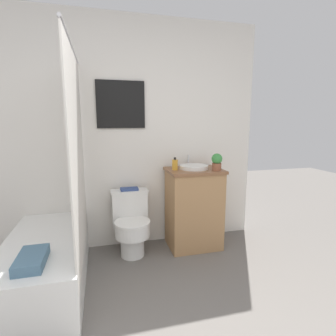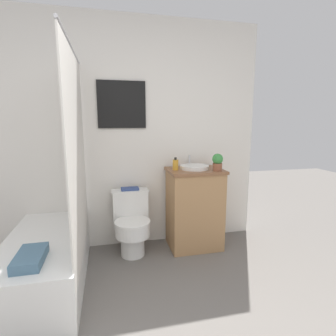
{
  "view_description": "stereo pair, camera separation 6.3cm",
  "coord_description": "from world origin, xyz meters",
  "px_view_note": "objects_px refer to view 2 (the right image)",
  "views": [
    {
      "loc": [
        -0.24,
        -0.6,
        1.4
      ],
      "look_at": [
        0.39,
        1.84,
        0.95
      ],
      "focal_mm": 28.0,
      "sensor_mm": 36.0,
      "label": 1
    },
    {
      "loc": [
        -0.18,
        -0.62,
        1.4
      ],
      "look_at": [
        0.39,
        1.84,
        0.95
      ],
      "focal_mm": 28.0,
      "sensor_mm": 36.0,
      "label": 2
    }
  ],
  "objects_px": {
    "sink": "(194,167)",
    "soap_bottle": "(175,165)",
    "potted_plant": "(218,162)",
    "book_on_tank": "(130,189)",
    "toilet": "(132,224)"
  },
  "relations": [
    {
      "from": "sink",
      "to": "soap_bottle",
      "type": "distance_m",
      "value": 0.22
    },
    {
      "from": "sink",
      "to": "potted_plant",
      "type": "bearing_deg",
      "value": -35.78
    },
    {
      "from": "potted_plant",
      "to": "soap_bottle",
      "type": "bearing_deg",
      "value": 162.14
    },
    {
      "from": "soap_bottle",
      "to": "book_on_tank",
      "type": "distance_m",
      "value": 0.56
    },
    {
      "from": "potted_plant",
      "to": "book_on_tank",
      "type": "xyz_separation_m",
      "value": [
        -0.9,
        0.24,
        -0.3
      ]
    },
    {
      "from": "toilet",
      "to": "potted_plant",
      "type": "distance_m",
      "value": 1.12
    },
    {
      "from": "toilet",
      "to": "potted_plant",
      "type": "height_order",
      "value": "potted_plant"
    },
    {
      "from": "sink",
      "to": "soap_bottle",
      "type": "xyz_separation_m",
      "value": [
        -0.22,
        -0.01,
        0.04
      ]
    },
    {
      "from": "toilet",
      "to": "soap_bottle",
      "type": "distance_m",
      "value": 0.78
    },
    {
      "from": "toilet",
      "to": "sink",
      "type": "height_order",
      "value": "sink"
    },
    {
      "from": "toilet",
      "to": "sink",
      "type": "bearing_deg",
      "value": 2.07
    },
    {
      "from": "toilet",
      "to": "potted_plant",
      "type": "relative_size",
      "value": 3.71
    },
    {
      "from": "soap_bottle",
      "to": "potted_plant",
      "type": "height_order",
      "value": "potted_plant"
    },
    {
      "from": "sink",
      "to": "potted_plant",
      "type": "relative_size",
      "value": 1.96
    },
    {
      "from": "sink",
      "to": "book_on_tank",
      "type": "xyz_separation_m",
      "value": [
        -0.7,
        0.1,
        -0.23
      ]
    }
  ]
}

